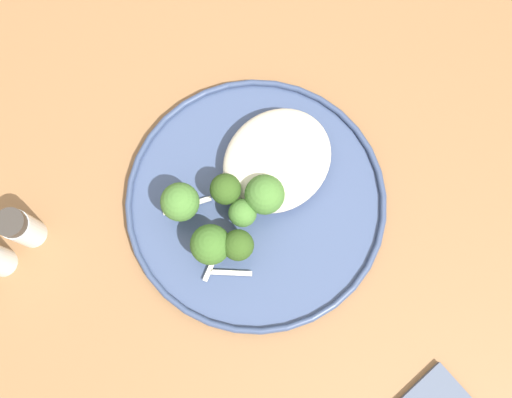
# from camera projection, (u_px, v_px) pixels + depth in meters

# --- Properties ---
(ground) EXTENTS (6.00, 6.00, 0.00)m
(ground) POSITION_uv_depth(u_px,v_px,m) (257.00, 291.00, 1.38)
(ground) COLOR #665B51
(wooden_dining_table) EXTENTS (1.40, 1.00, 0.74)m
(wooden_dining_table) POSITION_uv_depth(u_px,v_px,m) (257.00, 245.00, 0.74)
(wooden_dining_table) COLOR brown
(wooden_dining_table) RESTS_ON ground
(dinner_plate) EXTENTS (0.29, 0.29, 0.02)m
(dinner_plate) POSITION_uv_depth(u_px,v_px,m) (256.00, 201.00, 0.66)
(dinner_plate) COLOR #38476B
(dinner_plate) RESTS_ON wooden_dining_table
(noodle_bed) EXTENTS (0.13, 0.11, 0.04)m
(noodle_bed) POSITION_uv_depth(u_px,v_px,m) (277.00, 160.00, 0.65)
(noodle_bed) COLOR beige
(noodle_bed) RESTS_ON dinner_plate
(seared_scallop_on_noodles) EXTENTS (0.02, 0.02, 0.01)m
(seared_scallop_on_noodles) POSITION_uv_depth(u_px,v_px,m) (261.00, 185.00, 0.65)
(seared_scallop_on_noodles) COLOR #DBB77A
(seared_scallop_on_noodles) RESTS_ON dinner_plate
(seared_scallop_half_hidden) EXTENTS (0.04, 0.04, 0.01)m
(seared_scallop_half_hidden) POSITION_uv_depth(u_px,v_px,m) (279.00, 163.00, 0.66)
(seared_scallop_half_hidden) COLOR #DBB77A
(seared_scallop_half_hidden) RESTS_ON dinner_plate
(seared_scallop_rear_pale) EXTENTS (0.03, 0.03, 0.01)m
(seared_scallop_rear_pale) POSITION_uv_depth(u_px,v_px,m) (284.00, 133.00, 0.66)
(seared_scallop_rear_pale) COLOR #DBB77A
(seared_scallop_rear_pale) RESTS_ON dinner_plate
(seared_scallop_center_golden) EXTENTS (0.03, 0.03, 0.01)m
(seared_scallop_center_golden) POSITION_uv_depth(u_px,v_px,m) (234.00, 178.00, 0.65)
(seared_scallop_center_golden) COLOR #DBB77A
(seared_scallop_center_golden) RESTS_ON dinner_plate
(broccoli_floret_front_edge) EXTENTS (0.04, 0.04, 0.06)m
(broccoli_floret_front_edge) POSITION_uv_depth(u_px,v_px,m) (211.00, 245.00, 0.61)
(broccoli_floret_front_edge) COLOR #7A994C
(broccoli_floret_front_edge) RESTS_ON dinner_plate
(broccoli_floret_near_rim) EXTENTS (0.03, 0.03, 0.06)m
(broccoli_floret_near_rim) POSITION_uv_depth(u_px,v_px,m) (237.00, 244.00, 0.61)
(broccoli_floret_near_rim) COLOR #89A356
(broccoli_floret_near_rim) RESTS_ON dinner_plate
(broccoli_floret_small_sprig) EXTENTS (0.04, 0.04, 0.06)m
(broccoli_floret_small_sprig) POSITION_uv_depth(u_px,v_px,m) (265.00, 195.00, 0.62)
(broccoli_floret_small_sprig) COLOR #89A356
(broccoli_floret_small_sprig) RESTS_ON dinner_plate
(broccoli_floret_right_tilted) EXTENTS (0.03, 0.03, 0.05)m
(broccoli_floret_right_tilted) POSITION_uv_depth(u_px,v_px,m) (244.00, 212.00, 0.62)
(broccoli_floret_right_tilted) COLOR #7A994C
(broccoli_floret_right_tilted) RESTS_ON dinner_plate
(broccoli_floret_beside_noodles) EXTENTS (0.03, 0.03, 0.06)m
(broccoli_floret_beside_noodles) POSITION_uv_depth(u_px,v_px,m) (226.00, 189.00, 0.62)
(broccoli_floret_beside_noodles) COLOR #89A356
(broccoli_floret_beside_noodles) RESTS_ON dinner_plate
(broccoli_floret_left_leaning) EXTENTS (0.04, 0.04, 0.06)m
(broccoli_floret_left_leaning) POSITION_uv_depth(u_px,v_px,m) (180.00, 202.00, 0.61)
(broccoli_floret_left_leaning) COLOR #7A994C
(broccoli_floret_left_leaning) RESTS_ON dinner_plate
(onion_sliver_curled_piece) EXTENTS (0.04, 0.03, 0.00)m
(onion_sliver_curled_piece) POSITION_uv_depth(u_px,v_px,m) (215.00, 248.00, 0.64)
(onion_sliver_curled_piece) COLOR silver
(onion_sliver_curled_piece) RESTS_ON dinner_plate
(onion_sliver_pale_crescent) EXTENTS (0.04, 0.02, 0.00)m
(onion_sliver_pale_crescent) POSITION_uv_depth(u_px,v_px,m) (212.00, 265.00, 0.63)
(onion_sliver_pale_crescent) COLOR silver
(onion_sliver_pale_crescent) RESTS_ON dinner_plate
(onion_sliver_long_sliver) EXTENTS (0.03, 0.04, 0.00)m
(onion_sliver_long_sliver) POSITION_uv_depth(u_px,v_px,m) (231.00, 273.00, 0.63)
(onion_sliver_long_sliver) COLOR silver
(onion_sliver_long_sliver) RESTS_ON dinner_plate
(onion_sliver_short_strip) EXTENTS (0.05, 0.03, 0.00)m
(onion_sliver_short_strip) POSITION_uv_depth(u_px,v_px,m) (187.00, 206.00, 0.65)
(onion_sliver_short_strip) COLOR silver
(onion_sliver_short_strip) RESTS_ON dinner_plate
(pepper_shaker) EXTENTS (0.03, 0.03, 0.07)m
(pepper_shaker) POSITION_uv_depth(u_px,v_px,m) (22.00, 228.00, 0.63)
(pepper_shaker) COLOR white
(pepper_shaker) RESTS_ON wooden_dining_table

